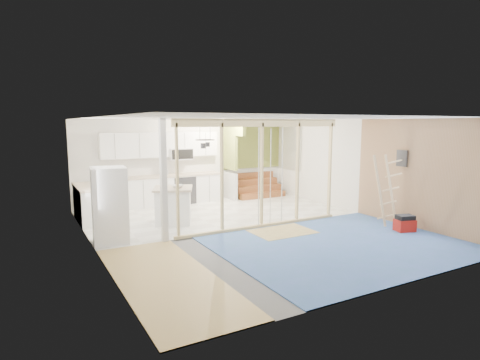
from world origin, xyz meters
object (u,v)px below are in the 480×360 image
ladder (387,190)px  fridge (110,206)px  island (173,206)px  toolbox (405,224)px

ladder → fridge: bearing=-174.0°
island → toolbox: (4.40, -3.34, -0.27)m
island → ladder: ladder is taller
island → ladder: 5.23m
ladder → toolbox: bearing=-68.5°
island → toolbox: island is taller
island → ladder: (4.41, -2.77, 0.44)m
toolbox → ladder: size_ratio=0.28×
toolbox → ladder: (0.01, 0.57, 0.70)m
toolbox → fridge: bearing=175.1°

